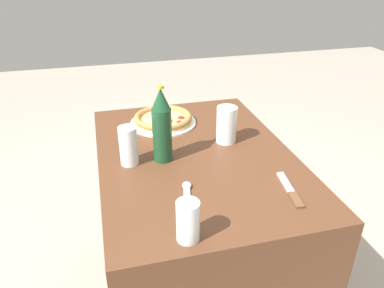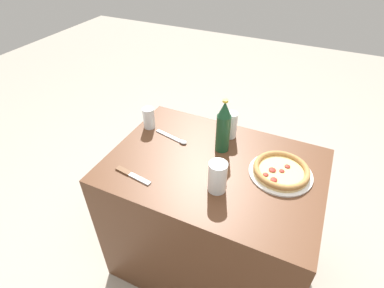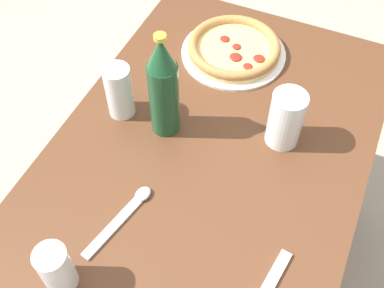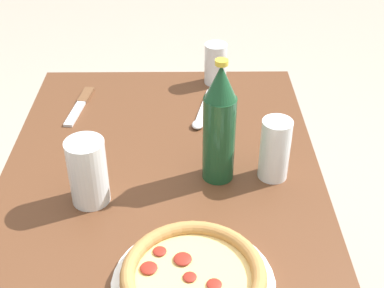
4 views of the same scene
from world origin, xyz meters
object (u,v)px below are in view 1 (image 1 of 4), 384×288
object	(u,v)px
beer_bottle	(162,126)
spoon	(187,196)
glass_water	(188,223)
glass_lemonade	(226,127)
knife	(291,191)
pizza_salami	(163,119)
glass_red_wine	(129,147)

from	to	relation	value
beer_bottle	spoon	bearing A→B (deg)	6.49
glass_water	glass_lemonade	xyz separation A→B (m)	(-0.49, 0.27, 0.01)
knife	spoon	world-z (taller)	spoon
glass_lemonade	spoon	bearing A→B (deg)	-36.21
pizza_salami	beer_bottle	size ratio (longest dim) A/B	1.01
glass_water	pizza_salami	bearing A→B (deg)	174.48
glass_water	spoon	bearing A→B (deg)	166.96
knife	spoon	size ratio (longest dim) A/B	0.97
beer_bottle	knife	bearing A→B (deg)	49.13
beer_bottle	spoon	world-z (taller)	beer_bottle
spoon	glass_red_wine	bearing A→B (deg)	-149.17
glass_lemonade	spoon	distance (m)	0.39
pizza_salami	glass_red_wine	bearing A→B (deg)	-30.21
pizza_salami	glass_red_wine	distance (m)	0.34
beer_bottle	spoon	xyz separation A→B (m)	(0.24, 0.03, -0.12)
glass_lemonade	knife	size ratio (longest dim) A/B	0.74
glass_water	glass_red_wine	size ratio (longest dim) A/B	0.83
glass_water	beer_bottle	xyz separation A→B (m)	(-0.42, 0.01, 0.08)
pizza_salami	knife	xyz separation A→B (m)	(0.59, 0.28, -0.02)
glass_water	glass_lemonade	distance (m)	0.56
pizza_salami	glass_water	size ratio (longest dim) A/B	2.44
glass_water	spoon	size ratio (longest dim) A/B	0.58
pizza_salami	spoon	size ratio (longest dim) A/B	1.41
pizza_salami	spoon	world-z (taller)	pizza_salami
glass_red_wine	glass_lemonade	size ratio (longest dim) A/B	0.97
beer_bottle	knife	size ratio (longest dim) A/B	1.44
glass_red_wine	beer_bottle	world-z (taller)	beer_bottle
pizza_salami	glass_water	bearing A→B (deg)	-5.52
glass_red_wine	pizza_salami	bearing A→B (deg)	149.79
glass_water	spoon	xyz separation A→B (m)	(-0.17, 0.04, -0.05)
pizza_salami	knife	world-z (taller)	pizza_salami
glass_lemonade	spoon	xyz separation A→B (m)	(0.31, -0.23, -0.06)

